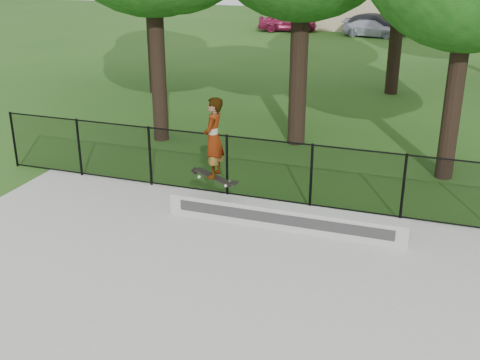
{
  "coord_description": "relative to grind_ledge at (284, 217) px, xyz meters",
  "views": [
    {
      "loc": [
        2.63,
        -6.39,
        5.64
      ],
      "look_at": [
        -1.08,
        4.2,
        1.2
      ],
      "focal_mm": 45.0,
      "sensor_mm": 36.0,
      "label": 1
    }
  ],
  "objects": [
    {
      "name": "chainlink_fence",
      "position": [
        0.27,
        1.2,
        0.52
      ],
      "size": [
        16.06,
        0.06,
        1.5
      ],
      "color": "black",
      "rests_on": "concrete_slab"
    },
    {
      "name": "car_c",
      "position": [
        -2.18,
        28.76,
        0.23
      ],
      "size": [
        3.39,
        1.72,
        1.04
      ],
      "primitive_type": "imported",
      "rotation": [
        0.0,
        0.0,
        1.49
      ],
      "color": "#AFB3C7",
      "rests_on": "ground"
    },
    {
      "name": "car_b",
      "position": [
        -2.01,
        30.06,
        0.37
      ],
      "size": [
        3.89,
        2.46,
        1.32
      ],
      "primitive_type": "imported",
      "rotation": [
        0.0,
        0.0,
        1.25
      ],
      "color": "black",
      "rests_on": "ground"
    },
    {
      "name": "skater_airborne",
      "position": [
        -1.54,
        -0.09,
        1.57
      ],
      "size": [
        0.81,
        0.64,
        1.91
      ],
      "color": "black",
      "rests_on": "ground"
    },
    {
      "name": "car_a",
      "position": [
        -7.91,
        29.44,
        0.38
      ],
      "size": [
        4.21,
        2.57,
        1.35
      ],
      "primitive_type": "imported",
      "rotation": [
        0.0,
        0.0,
        1.84
      ],
      "color": "maroon",
      "rests_on": "ground"
    },
    {
      "name": "grind_ledge",
      "position": [
        0.0,
        0.0,
        0.0
      ],
      "size": [
        5.09,
        0.4,
        0.47
      ],
      "primitive_type": "cube",
      "color": "#B8B8B3",
      "rests_on": "concrete_slab"
    }
  ]
}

